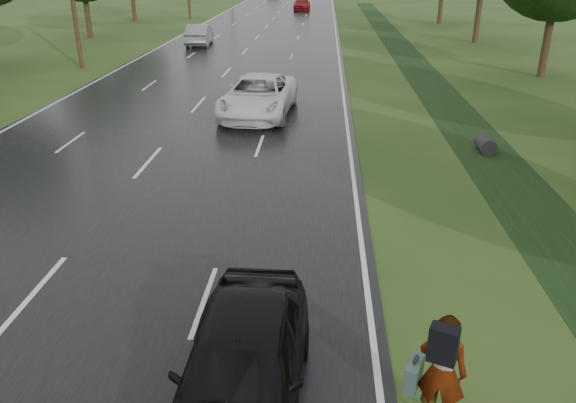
% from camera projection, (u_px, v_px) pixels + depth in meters
% --- Properties ---
extents(ground, '(220.00, 220.00, 0.00)m').
position_uv_depth(ground, '(33.00, 296.00, 11.33)').
color(ground, '#244318').
rests_on(ground, ground).
extents(road, '(14.00, 180.00, 0.04)m').
position_uv_depth(road, '(263.00, 30.00, 52.49)').
color(road, black).
rests_on(road, ground).
extents(edge_stripe_east, '(0.12, 180.00, 0.01)m').
position_uv_depth(edge_stripe_east, '(336.00, 31.00, 52.09)').
color(edge_stripe_east, silver).
rests_on(edge_stripe_east, road).
extents(edge_stripe_west, '(0.12, 180.00, 0.01)m').
position_uv_depth(edge_stripe_west, '(192.00, 30.00, 52.87)').
color(edge_stripe_west, silver).
rests_on(edge_stripe_west, road).
extents(center_line, '(0.12, 180.00, 0.01)m').
position_uv_depth(center_line, '(263.00, 30.00, 52.48)').
color(center_line, silver).
rests_on(center_line, road).
extents(drainage_ditch, '(2.20, 120.00, 0.56)m').
position_uv_depth(drainage_ditch, '(439.00, 95.00, 27.76)').
color(drainage_ditch, black).
rests_on(drainage_ditch, ground).
extents(pedestrian, '(0.92, 0.95, 1.88)m').
position_uv_depth(pedestrian, '(441.00, 370.00, 7.86)').
color(pedestrian, '#A5998C').
rests_on(pedestrian, ground).
extents(white_pickup, '(3.21, 6.15, 1.65)m').
position_uv_depth(white_pickup, '(258.00, 96.00, 23.87)').
color(white_pickup, white).
rests_on(white_pickup, road).
extents(dark_sedan, '(1.93, 4.63, 1.57)m').
position_uv_depth(dark_sedan, '(242.00, 366.00, 8.16)').
color(dark_sedan, black).
rests_on(dark_sedan, road).
extents(silver_sedan, '(1.92, 4.83, 1.56)m').
position_uv_depth(silver_sedan, '(199.00, 35.00, 43.28)').
color(silver_sedan, gray).
rests_on(silver_sedan, road).
extents(far_car_red, '(2.12, 5.12, 1.48)m').
position_uv_depth(far_car_red, '(302.00, 4.00, 71.85)').
color(far_car_red, maroon).
rests_on(far_car_red, road).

